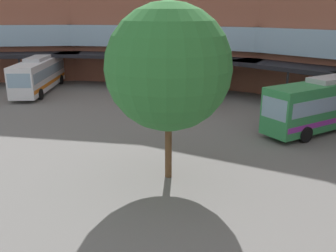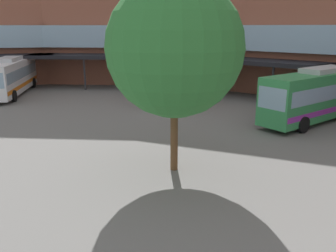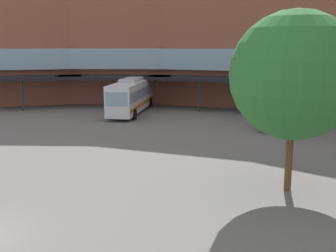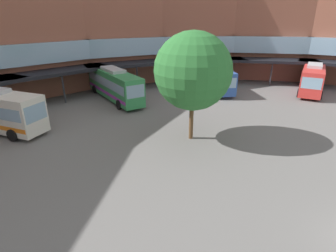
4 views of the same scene
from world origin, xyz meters
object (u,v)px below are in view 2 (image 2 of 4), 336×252
object	(u,v)px
bus_0	(323,94)
bus_3	(174,78)
plaza_tree	(175,49)
bus_2	(11,76)

from	to	relation	value
bus_0	bus_3	xyz separation A→B (m)	(-13.78, -0.76, 0.02)
bus_0	plaza_tree	size ratio (longest dim) A/B	1.39
bus_0	bus_3	world-z (taller)	bus_3
bus_0	bus_2	bearing A→B (deg)	-58.48
bus_0	plaza_tree	distance (m)	15.47
bus_0	bus_3	bearing A→B (deg)	-74.97
plaza_tree	bus_3	bearing A→B (deg)	129.51
bus_0	bus_2	xyz separation A→B (m)	(-27.97, -9.98, -0.08)
bus_3	plaza_tree	xyz separation A→B (m)	(11.60, -14.06, 3.85)
bus_2	bus_3	distance (m)	16.93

